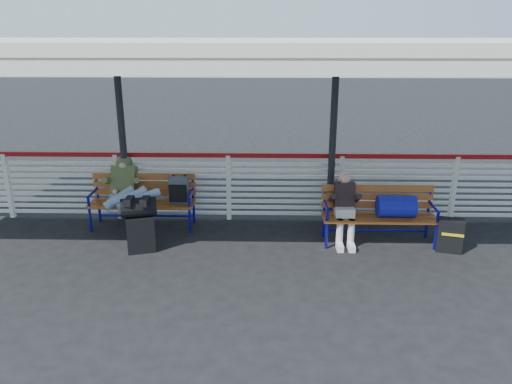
{
  "coord_description": "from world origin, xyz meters",
  "views": [
    {
      "loc": [
        0.7,
        -6.6,
        3.3
      ],
      "look_at": [
        0.51,
        1.0,
        0.82
      ],
      "focal_mm": 35.0,
      "sensor_mm": 36.0,
      "label": 1
    }
  ],
  "objects_px": {
    "companion_person": "(345,208)",
    "luggage_stack": "(140,222)",
    "bench_left": "(154,194)",
    "traveler_man": "(128,193)",
    "suitcase_side": "(450,235)",
    "bench_right": "(387,208)"
  },
  "relations": [
    {
      "from": "traveler_man",
      "to": "suitcase_side",
      "type": "bearing_deg",
      "value": -6.35
    },
    {
      "from": "luggage_stack",
      "to": "suitcase_side",
      "type": "xyz_separation_m",
      "value": [
        4.8,
        0.11,
        -0.21
      ]
    },
    {
      "from": "traveler_man",
      "to": "companion_person",
      "type": "distance_m",
      "value": 3.55
    },
    {
      "from": "bench_left",
      "to": "companion_person",
      "type": "bearing_deg",
      "value": -10.98
    },
    {
      "from": "bench_left",
      "to": "suitcase_side",
      "type": "relative_size",
      "value": 3.39
    },
    {
      "from": "bench_right",
      "to": "suitcase_side",
      "type": "xyz_separation_m",
      "value": [
        0.92,
        -0.3,
        -0.33
      ]
    },
    {
      "from": "luggage_stack",
      "to": "bench_right",
      "type": "distance_m",
      "value": 3.9
    },
    {
      "from": "luggage_stack",
      "to": "traveler_man",
      "type": "xyz_separation_m",
      "value": [
        -0.35,
        0.69,
        0.25
      ]
    },
    {
      "from": "bench_left",
      "to": "traveler_man",
      "type": "relative_size",
      "value": 1.1
    },
    {
      "from": "luggage_stack",
      "to": "bench_left",
      "type": "relative_size",
      "value": 0.49
    },
    {
      "from": "companion_person",
      "to": "luggage_stack",
      "type": "bearing_deg",
      "value": -172.66
    },
    {
      "from": "companion_person",
      "to": "suitcase_side",
      "type": "distance_m",
      "value": 1.66
    },
    {
      "from": "companion_person",
      "to": "suitcase_side",
      "type": "xyz_separation_m",
      "value": [
        1.6,
        -0.3,
        -0.33
      ]
    },
    {
      "from": "bench_left",
      "to": "suitcase_side",
      "type": "xyz_separation_m",
      "value": [
        4.8,
        -0.92,
        -0.33
      ]
    },
    {
      "from": "companion_person",
      "to": "suitcase_side",
      "type": "bearing_deg",
      "value": -10.54
    },
    {
      "from": "luggage_stack",
      "to": "traveler_man",
      "type": "relative_size",
      "value": 0.54
    },
    {
      "from": "suitcase_side",
      "to": "bench_right",
      "type": "bearing_deg",
      "value": 176.9
    },
    {
      "from": "bench_left",
      "to": "companion_person",
      "type": "distance_m",
      "value": 3.26
    },
    {
      "from": "suitcase_side",
      "to": "traveler_man",
      "type": "bearing_deg",
      "value": -171.21
    },
    {
      "from": "luggage_stack",
      "to": "bench_left",
      "type": "bearing_deg",
      "value": 73.79
    },
    {
      "from": "bench_left",
      "to": "companion_person",
      "type": "height_order",
      "value": "companion_person"
    },
    {
      "from": "bench_left",
      "to": "companion_person",
      "type": "relative_size",
      "value": 1.57
    }
  ]
}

